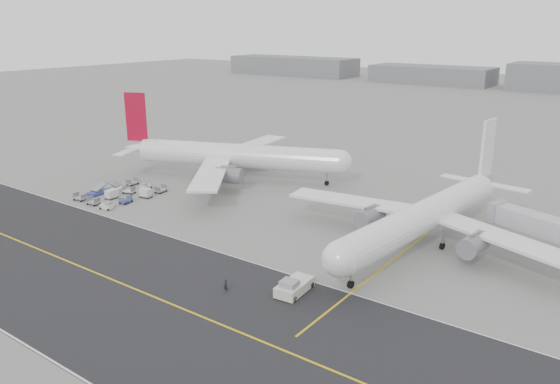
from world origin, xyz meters
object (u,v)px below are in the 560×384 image
Objects in this scene: airliner_a at (232,155)px; pushback_tug at (294,287)px; ground_crew_a at (226,286)px; jet_bridge at (545,229)px; airliner_b at (426,215)px.

airliner_a is 6.52× the size of pushback_tug.
jet_bridge is at bearing 49.03° from ground_crew_a.
ground_crew_a is at bearing -109.54° from airliner_b.
airliner_b is 6.35× the size of pushback_tug.
airliner_b is 34.49m from ground_crew_a.
airliner_b is (50.40, -11.88, -0.38)m from airliner_a.
jet_bridge is at bearing 48.67° from pushback_tug.
airliner_b is 27.78× the size of ground_crew_a.
jet_bridge reaches higher than pushback_tug.
pushback_tug is 39.47m from jet_bridge.
ground_crew_a is at bearing -111.29° from jet_bridge.
airliner_b is at bearing -141.77° from jet_bridge.
airliner_b is 27.15m from pushback_tug.
airliner_b reaches higher than pushback_tug.
ground_crew_a is (35.38, -42.65, -4.51)m from airliner_a.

